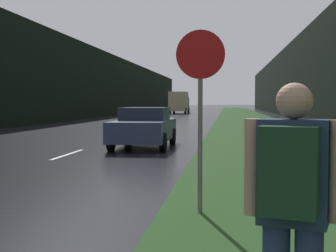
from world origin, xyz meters
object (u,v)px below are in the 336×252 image
(stop_sign, at_px, (200,99))
(hitchhiker_with_backpack, at_px, (292,207))
(car_passing_near, at_px, (144,127))
(delivery_truck, at_px, (179,102))

(stop_sign, xyz_separation_m, hitchhiker_with_backpack, (0.81, -4.08, -0.70))
(hitchhiker_with_backpack, height_order, car_passing_near, hitchhiker_with_backpack)
(hitchhiker_with_backpack, height_order, delivery_truck, delivery_truck)
(car_passing_near, distance_m, delivery_truck, 53.11)
(delivery_truck, bearing_deg, car_passing_near, -85.60)
(stop_sign, height_order, delivery_truck, delivery_truck)
(hitchhiker_with_backpack, bearing_deg, stop_sign, 116.99)
(delivery_truck, bearing_deg, stop_sign, -83.90)
(hitchhiker_with_backpack, bearing_deg, car_passing_near, 119.55)
(stop_sign, distance_m, hitchhiker_with_backpack, 4.22)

